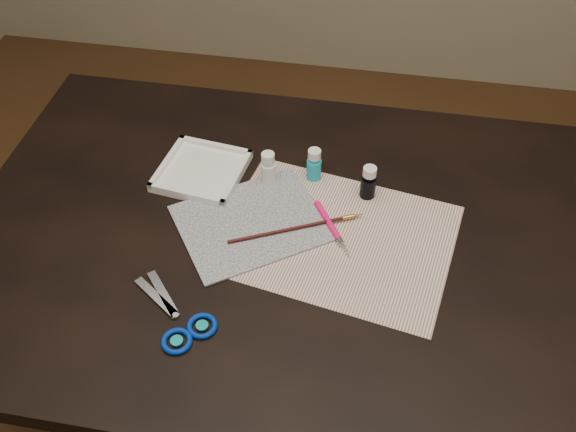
% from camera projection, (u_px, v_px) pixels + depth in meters
% --- Properties ---
extents(ground, '(3.50, 3.50, 0.02)m').
position_uv_depth(ground, '(288.00, 415.00, 1.81)').
color(ground, '#422614').
rests_on(ground, ground).
extents(table, '(1.30, 0.90, 0.75)m').
position_uv_depth(table, '(288.00, 339.00, 1.53)').
color(table, black).
rests_on(table, ground).
extents(paper, '(0.50, 0.41, 0.00)m').
position_uv_depth(paper, '(336.00, 237.00, 1.25)').
color(paper, silver).
rests_on(paper, table).
extents(canvas, '(0.36, 0.35, 0.00)m').
position_uv_depth(canvas, '(252.00, 222.00, 1.28)').
color(canvas, black).
rests_on(canvas, paper).
extents(paint_bottle_white, '(0.04, 0.04, 0.08)m').
position_uv_depth(paint_bottle_white, '(268.00, 168.00, 1.34)').
color(paint_bottle_white, white).
rests_on(paint_bottle_white, table).
extents(paint_bottle_cyan, '(0.04, 0.04, 0.08)m').
position_uv_depth(paint_bottle_cyan, '(314.00, 164.00, 1.35)').
color(paint_bottle_cyan, '#1AA7C7').
rests_on(paint_bottle_cyan, table).
extents(paint_bottle_navy, '(0.04, 0.04, 0.08)m').
position_uv_depth(paint_bottle_navy, '(368.00, 182.00, 1.31)').
color(paint_bottle_navy, black).
rests_on(paint_bottle_navy, table).
extents(paintbrush, '(0.26, 0.13, 0.01)m').
position_uv_depth(paintbrush, '(297.00, 228.00, 1.26)').
color(paintbrush, black).
rests_on(paintbrush, canvas).
extents(craft_knife, '(0.10, 0.14, 0.01)m').
position_uv_depth(craft_knife, '(333.00, 229.00, 1.26)').
color(craft_knife, '#FF0E6A').
rests_on(craft_knife, paper).
extents(scissors, '(0.23, 0.21, 0.01)m').
position_uv_depth(scissors, '(166.00, 311.00, 1.13)').
color(scissors, silver).
rests_on(scissors, table).
extents(palette_tray, '(0.19, 0.19, 0.02)m').
position_uv_depth(palette_tray, '(202.00, 171.00, 1.37)').
color(palette_tray, white).
rests_on(palette_tray, table).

